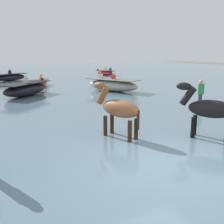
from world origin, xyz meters
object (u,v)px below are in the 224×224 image
object	(u,v)px
horse_trailing_black	(209,110)
boat_far_offshore	(10,77)
horse_lead_chestnut	(119,110)
boat_mid_outer	(106,73)
boat_mid_channel	(113,85)
boat_far_inshore	(26,89)
person_onlooker_left	(200,94)
boat_near_starboard	(41,83)

from	to	relation	value
horse_trailing_black	boat_far_offshore	xyz separation A→B (m)	(-2.62, 21.45, -0.59)
horse_lead_chestnut	horse_trailing_black	world-z (taller)	horse_trailing_black
boat_mid_outer	boat_far_offshore	bearing A→B (deg)	-176.52
horse_trailing_black	boat_mid_channel	bearing A→B (deg)	76.26
boat_mid_outer	boat_far_offshore	size ratio (longest dim) A/B	0.73
boat_far_offshore	boat_mid_channel	bearing A→B (deg)	-64.31
horse_trailing_black	boat_mid_outer	bearing A→B (deg)	69.42
boat_far_inshore	person_onlooker_left	xyz separation A→B (m)	(7.32, -7.62, 0.15)
boat_mid_channel	boat_mid_outer	distance (m)	12.84
boat_mid_channel	boat_far_offshore	world-z (taller)	boat_mid_channel
boat_mid_channel	boat_near_starboard	world-z (taller)	boat_mid_channel
horse_lead_chestnut	boat_far_offshore	bearing A→B (deg)	90.56
boat_mid_outer	boat_far_inshore	size ratio (longest dim) A/B	0.69
horse_trailing_black	person_onlooker_left	xyz separation A→B (m)	(4.10, 4.00, -0.36)
boat_mid_channel	boat_near_starboard	bearing A→B (deg)	124.19
horse_lead_chestnut	boat_far_offshore	world-z (taller)	horse_lead_chestnut
horse_trailing_black	boat_mid_channel	distance (m)	10.93
boat_far_inshore	boat_far_offshore	world-z (taller)	boat_far_inshore
boat_mid_outer	person_onlooker_left	world-z (taller)	person_onlooker_left
boat_mid_channel	person_onlooker_left	size ratio (longest dim) A/B	2.61
horse_trailing_black	boat_far_offshore	distance (m)	21.61
horse_trailing_black	person_onlooker_left	world-z (taller)	horse_trailing_black
boat_mid_channel	horse_lead_chestnut	bearing A→B (deg)	-118.98
horse_trailing_black	boat_mid_outer	size ratio (longest dim) A/B	0.79
horse_lead_chestnut	boat_mid_channel	world-z (taller)	horse_lead_chestnut
horse_lead_chestnut	boat_far_inshore	distance (m)	10.12
boat_near_starboard	boat_far_offshore	size ratio (longest dim) A/B	0.73
person_onlooker_left	boat_far_offshore	bearing A→B (deg)	111.09
horse_lead_chestnut	boat_mid_channel	bearing A→B (deg)	61.02
horse_trailing_black	boat_far_inshore	xyz separation A→B (m)	(-3.22, 11.62, -0.51)
horse_lead_chestnut	boat_mid_channel	xyz separation A→B (m)	(5.02, 9.06, -0.48)
boat_near_starboard	boat_far_offshore	distance (m)	5.68
boat_mid_outer	boat_far_offshore	world-z (taller)	boat_far_offshore
person_onlooker_left	horse_lead_chestnut	bearing A→B (deg)	-159.38
boat_far_inshore	horse_lead_chestnut	bearing A→B (deg)	-85.53
horse_lead_chestnut	person_onlooker_left	distance (m)	6.99
horse_trailing_black	boat_near_starboard	distance (m)	16.03
boat_mid_channel	boat_far_offshore	bearing A→B (deg)	115.69
boat_near_starboard	boat_far_inshore	distance (m)	4.87
horse_trailing_black	person_onlooker_left	size ratio (longest dim) A/B	1.27
horse_trailing_black	boat_mid_channel	size ratio (longest dim) A/B	0.49
boat_far_inshore	boat_far_offshore	xyz separation A→B (m)	(0.59, 9.83, -0.08)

